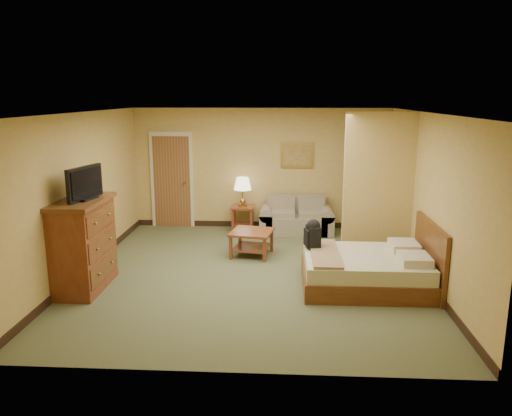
# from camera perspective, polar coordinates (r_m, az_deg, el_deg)

# --- Properties ---
(floor) EXTENTS (6.00, 6.00, 0.00)m
(floor) POSITION_cam_1_polar(r_m,az_deg,el_deg) (8.26, -0.49, -7.51)
(floor) COLOR #525738
(floor) RESTS_ON ground
(ceiling) EXTENTS (6.00, 6.00, 0.00)m
(ceiling) POSITION_cam_1_polar(r_m,az_deg,el_deg) (7.75, -0.53, 10.83)
(ceiling) COLOR white
(ceiling) RESTS_ON back_wall
(back_wall) EXTENTS (5.50, 0.02, 2.60)m
(back_wall) POSITION_cam_1_polar(r_m,az_deg,el_deg) (10.85, 0.54, 4.50)
(back_wall) COLOR tan
(back_wall) RESTS_ON floor
(left_wall) EXTENTS (0.02, 6.00, 2.60)m
(left_wall) POSITION_cam_1_polar(r_m,az_deg,el_deg) (8.53, -19.27, 1.50)
(left_wall) COLOR tan
(left_wall) RESTS_ON floor
(right_wall) EXTENTS (0.02, 6.00, 2.60)m
(right_wall) POSITION_cam_1_polar(r_m,az_deg,el_deg) (8.20, 19.06, 1.08)
(right_wall) COLOR tan
(right_wall) RESTS_ON floor
(partition) EXTENTS (1.20, 0.15, 2.60)m
(partition) POSITION_cam_1_polar(r_m,az_deg,el_deg) (8.94, 13.78, 2.34)
(partition) COLOR tan
(partition) RESTS_ON floor
(door) EXTENTS (0.94, 0.16, 2.10)m
(door) POSITION_cam_1_polar(r_m,az_deg,el_deg) (11.13, -9.57, 3.13)
(door) COLOR beige
(door) RESTS_ON floor
(baseboard) EXTENTS (5.50, 0.02, 0.12)m
(baseboard) POSITION_cam_1_polar(r_m,az_deg,el_deg) (11.09, 0.52, -1.86)
(baseboard) COLOR black
(baseboard) RESTS_ON floor
(loveseat) EXTENTS (1.55, 0.72, 0.78)m
(loveseat) POSITION_cam_1_polar(r_m,az_deg,el_deg) (10.63, 4.64, -1.48)
(loveseat) COLOR gray
(loveseat) RESTS_ON floor
(side_table) EXTENTS (0.50, 0.50, 0.55)m
(side_table) POSITION_cam_1_polar(r_m,az_deg,el_deg) (10.71, -1.52, -0.74)
(side_table) COLOR maroon
(side_table) RESTS_ON floor
(table_lamp) EXTENTS (0.37, 0.37, 0.62)m
(table_lamp) POSITION_cam_1_polar(r_m,az_deg,el_deg) (10.58, -1.55, 2.71)
(table_lamp) COLOR #A57E3C
(table_lamp) RESTS_ON side_table
(coffee_table) EXTENTS (0.84, 0.84, 0.46)m
(coffee_table) POSITION_cam_1_polar(r_m,az_deg,el_deg) (9.07, -0.49, -3.44)
(coffee_table) COLOR maroon
(coffee_table) RESTS_ON floor
(wall_picture) EXTENTS (0.70, 0.04, 0.55)m
(wall_picture) POSITION_cam_1_polar(r_m,az_deg,el_deg) (10.78, 4.72, 6.01)
(wall_picture) COLOR #B78E3F
(wall_picture) RESTS_ON back_wall
(dresser) EXTENTS (0.68, 1.29, 1.37)m
(dresser) POSITION_cam_1_polar(r_m,az_deg,el_deg) (7.89, -19.18, -3.92)
(dresser) COLOR maroon
(dresser) RESTS_ON floor
(tv) EXTENTS (0.27, 0.79, 0.49)m
(tv) POSITION_cam_1_polar(r_m,az_deg,el_deg) (7.65, -18.98, 2.60)
(tv) COLOR black
(tv) RESTS_ON dresser
(bed) EXTENTS (1.92, 1.58, 1.02)m
(bed) POSITION_cam_1_polar(r_m,az_deg,el_deg) (7.82, 12.83, -6.84)
(bed) COLOR #552C13
(bed) RESTS_ON floor
(backpack) EXTENTS (0.24, 0.31, 0.47)m
(backpack) POSITION_cam_1_polar(r_m,az_deg,el_deg) (7.87, 6.57, -2.88)
(backpack) COLOR black
(backpack) RESTS_ON bed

